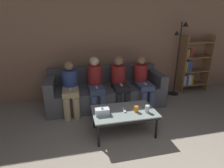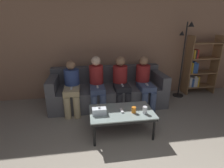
{
  "view_description": "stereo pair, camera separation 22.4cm",
  "coord_description": "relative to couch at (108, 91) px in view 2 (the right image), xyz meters",
  "views": [
    {
      "loc": [
        -0.69,
        -0.43,
        1.79
      ],
      "look_at": [
        0.0,
        2.61,
        0.69
      ],
      "focal_mm": 28.0,
      "sensor_mm": 36.0,
      "label": 1
    },
    {
      "loc": [
        -0.47,
        -0.47,
        1.79
      ],
      "look_at": [
        0.0,
        2.61,
        0.69
      ],
      "focal_mm": 28.0,
      "sensor_mm": 36.0,
      "label": 2
    }
  ],
  "objects": [
    {
      "name": "coffee_table",
      "position": [
        0.07,
        -1.21,
        0.07
      ],
      "size": [
        1.04,
        0.63,
        0.42
      ],
      "color": "#8C9E99",
      "rests_on": "ground_plane"
    },
    {
      "name": "couch",
      "position": [
        0.0,
        0.0,
        0.0
      ],
      "size": [
        2.54,
        0.92,
        0.82
      ],
      "color": "#515156",
      "rests_on": "ground_plane"
    },
    {
      "name": "seated_person_mid_right",
      "position": [
        0.26,
        -0.21,
        0.3
      ],
      "size": [
        0.31,
        0.64,
        1.12
      ],
      "color": "#28282D",
      "rests_on": "ground_plane"
    },
    {
      "name": "bookshelf",
      "position": [
        2.4,
        0.31,
        0.38
      ],
      "size": [
        0.79,
        0.32,
        1.5
      ],
      "color": "#9E754C",
      "rests_on": "ground_plane"
    },
    {
      "name": "wall_back",
      "position": [
        0.0,
        0.54,
        0.99
      ],
      "size": [
        12.0,
        0.06,
        2.6
      ],
      "color": "#9E755B",
      "rests_on": "ground_plane"
    },
    {
      "name": "game_remote",
      "position": [
        0.07,
        -1.21,
        0.12
      ],
      "size": [
        0.04,
        0.15,
        0.02
      ],
      "color": "white",
      "rests_on": "coffee_table"
    },
    {
      "name": "tissue_box",
      "position": [
        -0.3,
        -1.25,
        0.16
      ],
      "size": [
        0.22,
        0.12,
        0.13
      ],
      "color": "silver",
      "rests_on": "coffee_table"
    },
    {
      "name": "cup_near_left",
      "position": [
        0.25,
        -1.29,
        0.16
      ],
      "size": [
        0.07,
        0.07,
        0.1
      ],
      "color": "orange",
      "rests_on": "coffee_table"
    },
    {
      "name": "seated_person_mid_left",
      "position": [
        -0.26,
        -0.23,
        0.3
      ],
      "size": [
        0.31,
        0.67,
        1.13
      ],
      "color": "#47567A",
      "rests_on": "ground_plane"
    },
    {
      "name": "seated_person_right_end",
      "position": [
        0.78,
        -0.24,
        0.28
      ],
      "size": [
        0.31,
        0.7,
        1.1
      ],
      "color": "#47567A",
      "rests_on": "ground_plane"
    },
    {
      "name": "standing_lamp",
      "position": [
        1.87,
        0.16,
        0.82
      ],
      "size": [
        0.31,
        0.26,
        1.82
      ],
      "color": "black",
      "rests_on": "ground_plane"
    },
    {
      "name": "seated_person_left_end",
      "position": [
        -0.78,
        -0.24,
        0.26
      ],
      "size": [
        0.31,
        0.69,
        1.06
      ],
      "color": "tan",
      "rests_on": "ground_plane"
    },
    {
      "name": "cup_near_right",
      "position": [
        0.42,
        -1.34,
        0.17
      ],
      "size": [
        0.07,
        0.07,
        0.12
      ],
      "color": "silver",
      "rests_on": "coffee_table"
    }
  ]
}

